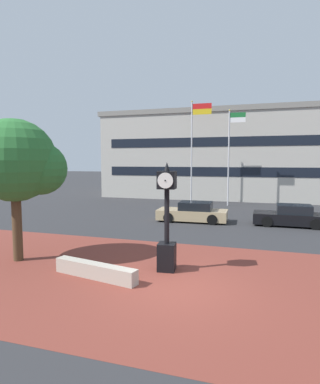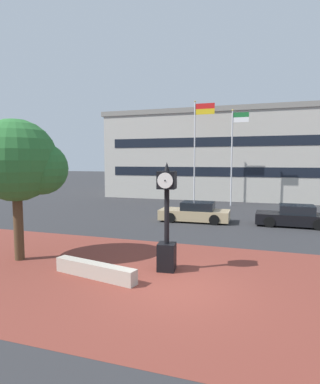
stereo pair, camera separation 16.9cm
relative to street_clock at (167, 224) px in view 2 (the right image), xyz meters
The scene contains 10 objects.
ground_plane 2.33m from the street_clock, 63.14° to the right, with size 200.00×200.00×0.00m, color #2D2D30.
plaza_brick_paving 2.01m from the street_clock, 48.67° to the right, with size 44.00×9.23×0.01m, color brown.
planter_wall 2.90m from the street_clock, 145.33° to the right, with size 3.20×0.40×0.50m, color #ADA393.
street_clock is the anchor object (origin of this frame).
plaza_tree 6.16m from the street_clock, behind, with size 3.42×3.18×5.52m.
car_street_near 9.71m from the street_clock, 95.92° to the left, with size 4.52×2.02×1.28m.
car_street_mid 11.17m from the street_clock, 63.65° to the left, with size 4.27×1.94×1.28m.
flagpole_primary 18.42m from the street_clock, 98.44° to the left, with size 1.80×0.14×9.20m.
flagpole_secondary 18.11m from the street_clock, 88.24° to the left, with size 1.42×0.14×8.29m.
civic_building 26.70m from the street_clock, 91.40° to the left, with size 25.90×12.00×9.11m.
Camera 2 is at (2.54, -9.31, 3.90)m, focal length 30.27 mm.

